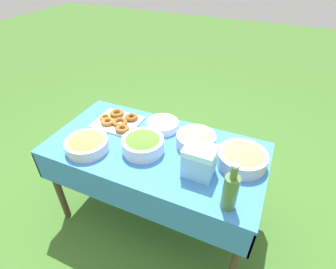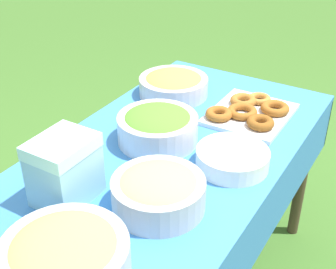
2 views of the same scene
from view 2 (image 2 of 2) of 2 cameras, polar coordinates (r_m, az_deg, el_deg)
picnic_table at (r=1.64m, az=-0.49°, el=-5.22°), size 1.49×0.76×0.73m
salad_bowl at (r=1.62m, az=-1.28°, el=1.04°), size 0.28×0.28×0.12m
pasta_bowl at (r=1.32m, az=-1.19°, el=-6.87°), size 0.27×0.27×0.11m
donut_platter at (r=1.82m, az=9.96°, el=2.75°), size 0.33×0.29×0.05m
plate_stack at (r=1.51m, az=7.86°, el=-2.91°), size 0.24×0.24×0.06m
fruit_bowl at (r=1.16m, az=-12.47°, el=-14.21°), size 0.31×0.31×0.11m
olive_bowl at (r=1.95m, az=0.68°, el=6.15°), size 0.29×0.29×0.10m
cooler_box at (r=1.36m, az=-12.50°, el=-4.21°), size 0.18×0.15×0.20m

